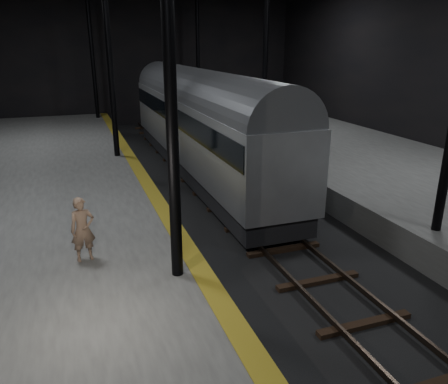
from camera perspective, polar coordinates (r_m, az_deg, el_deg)
name	(u,v)px	position (r m, az deg, el deg)	size (l,w,h in m)	color
ground	(257,227)	(15.30, 4.38, -4.56)	(44.00, 44.00, 0.00)	black
platform_left	(21,245)	(14.06, -24.98, -6.34)	(9.00, 43.80, 1.00)	#4C4C4A
platform_right	(430,190)	(19.27, 25.29, 0.19)	(9.00, 43.80, 1.00)	#4C4C4A
tactile_strip	(164,211)	(13.99, -7.80, -2.52)	(0.50, 43.80, 0.01)	olive
track	(257,225)	(15.27, 4.39, -4.33)	(2.40, 43.00, 0.24)	#3F3328
train	(199,118)	(20.95, -3.32, 9.62)	(2.74, 18.26, 4.88)	#A3A6AB
woman	(83,229)	(11.10, -17.98, -4.67)	(0.59, 0.38, 1.61)	#8B6B55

